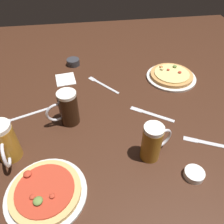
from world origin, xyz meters
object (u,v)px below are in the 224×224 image
at_px(ramekin_butter, 194,174).
at_px(knife_spare, 152,114).
at_px(beer_mug_dark, 68,108).
at_px(napkin_folded, 65,79).
at_px(fork_left, 24,116).
at_px(beer_mug_amber, 5,143).
at_px(pizza_plate_near, 46,192).
at_px(ramekin_sauce, 73,62).
at_px(pizza_plate_far, 171,76).
at_px(beer_mug_pale, 153,142).
at_px(knife_right, 209,143).
at_px(fork_spare, 103,84).

height_order(ramekin_butter, knife_spare, ramekin_butter).
bearing_deg(beer_mug_dark, napkin_folded, 93.72).
xyz_separation_m(napkin_folded, fork_left, (-0.19, -0.28, -0.00)).
relative_size(beer_mug_dark, ramekin_butter, 2.25).
height_order(beer_mug_dark, napkin_folded, beer_mug_dark).
bearing_deg(fork_left, beer_mug_amber, -93.86).
bearing_deg(ramekin_butter, pizza_plate_near, 179.29).
bearing_deg(pizza_plate_near, beer_mug_dark, 76.66).
bearing_deg(ramekin_sauce, knife_spare, -54.97).
xyz_separation_m(pizza_plate_near, ramekin_butter, (0.53, -0.01, -0.00)).
relative_size(ramekin_sauce, napkin_folded, 0.64).
height_order(napkin_folded, knife_spare, napkin_folded).
distance_m(pizza_plate_far, napkin_folded, 0.61).
xyz_separation_m(pizza_plate_near, beer_mug_pale, (0.40, 0.11, 0.07)).
height_order(pizza_plate_near, beer_mug_amber, beer_mug_amber).
xyz_separation_m(pizza_plate_far, ramekin_butter, (-0.14, -0.63, -0.00)).
relative_size(pizza_plate_far, knife_right, 1.38).
bearing_deg(beer_mug_dark, knife_spare, -1.53).
distance_m(beer_mug_dark, beer_mug_pale, 0.40).
height_order(beer_mug_amber, ramekin_sauce, beer_mug_amber).
distance_m(pizza_plate_near, ramekin_butter, 0.53).
bearing_deg(fork_left, pizza_plate_far, 14.60).
bearing_deg(ramekin_butter, napkin_folded, 123.89).
bearing_deg(napkin_folded, beer_mug_amber, -112.18).
bearing_deg(pizza_plate_near, ramekin_sauce, 82.74).
height_order(beer_mug_dark, knife_spare, beer_mug_dark).
xyz_separation_m(ramekin_sauce, knife_right, (0.56, -0.73, -0.02)).
height_order(beer_mug_pale, ramekin_sauce, beer_mug_pale).
bearing_deg(ramekin_sauce, ramekin_butter, -63.85).
bearing_deg(pizza_plate_far, fork_left, -165.40).
bearing_deg(beer_mug_dark, ramekin_butter, -38.35).
bearing_deg(pizza_plate_far, knife_right, -90.64).
relative_size(pizza_plate_near, beer_mug_amber, 1.64).
height_order(fork_spare, knife_spare, same).
bearing_deg(fork_left, knife_spare, -7.10).
relative_size(ramekin_sauce, fork_spare, 0.42).
xyz_separation_m(pizza_plate_far, napkin_folded, (-0.61, 0.07, -0.01)).
height_order(beer_mug_dark, ramekin_sauce, beer_mug_dark).
bearing_deg(beer_mug_dark, ramekin_sauce, 87.03).
bearing_deg(knife_right, fork_left, 160.29).
bearing_deg(ramekin_butter, fork_left, 147.70).
relative_size(knife_right, fork_spare, 1.09).
bearing_deg(beer_mug_amber, beer_mug_pale, -7.88).
bearing_deg(ramekin_butter, knife_spare, 100.01).
height_order(beer_mug_amber, beer_mug_pale, beer_mug_amber).
height_order(pizza_plate_far, napkin_folded, pizza_plate_far).
height_order(ramekin_butter, knife_right, ramekin_butter).
xyz_separation_m(beer_mug_dark, napkin_folded, (-0.02, 0.35, -0.08)).
relative_size(napkin_folded, knife_spare, 0.65).
xyz_separation_m(beer_mug_pale, ramekin_sauce, (-0.29, 0.75, -0.06)).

